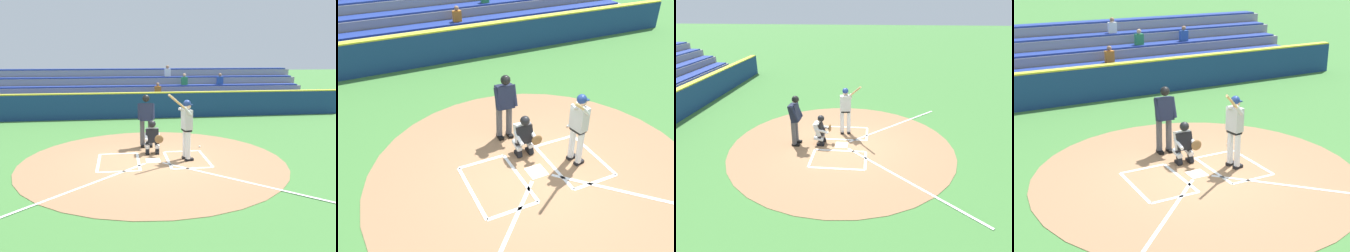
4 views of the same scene
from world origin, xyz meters
The scene contains 9 objects.
ground_plane centered at (0.00, 0.00, 0.00)m, with size 120.00×120.00×0.00m, color #427A38.
dirt_circle centered at (0.00, 0.00, 0.01)m, with size 8.00×8.00×0.01m, color #99704C.
home_plate_and_chalk centered at (0.00, 0.88, 0.01)m, with size 7.93×4.91×0.01m.
batter centered at (-1.02, 0.06, 1.10)m, with size 0.87×0.84×2.13m.
catcher centered at (-0.06, -0.76, 0.59)m, with size 0.59×0.62×1.13m.
plate_umpire centered at (0.07, -1.65, 1.08)m, with size 0.60×0.43×1.86m.
baseball centered at (-1.77, -1.34, 0.04)m, with size 0.07×0.07×0.07m, color white.
backstop_wall centered at (0.00, -7.50, 0.65)m, with size 22.00×0.36×1.31m.
bleacher_stand centered at (0.00, -10.76, 0.85)m, with size 20.00×4.25×2.55m.
Camera 1 is at (0.98, 10.31, 3.22)m, focal length 37.59 mm.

